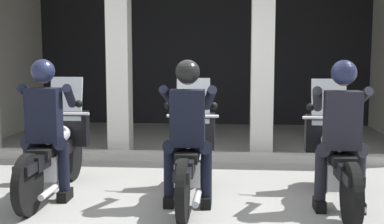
# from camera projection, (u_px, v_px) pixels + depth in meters

# --- Properties ---
(ground_plane) EXTENTS (80.00, 80.00, 0.00)m
(ground_plane) POSITION_uv_depth(u_px,v_px,m) (205.00, 147.00, 8.71)
(ground_plane) COLOR gray
(station_building) EXTENTS (7.95, 3.94, 3.20)m
(station_building) POSITION_uv_depth(u_px,v_px,m) (198.00, 34.00, 9.81)
(station_building) COLOR black
(station_building) RESTS_ON ground
(kerb_strip) EXTENTS (7.45, 0.24, 0.12)m
(kerb_strip) POSITION_uv_depth(u_px,v_px,m) (187.00, 157.00, 7.67)
(kerb_strip) COLOR #B7B5AD
(kerb_strip) RESTS_ON ground
(motorcycle_left) EXTENTS (0.62, 2.04, 1.35)m
(motorcycle_left) POSITION_uv_depth(u_px,v_px,m) (56.00, 151.00, 5.90)
(motorcycle_left) COLOR black
(motorcycle_left) RESTS_ON ground
(police_officer_left) EXTENTS (0.63, 0.61, 1.58)m
(police_officer_left) POSITION_uv_depth(u_px,v_px,m) (45.00, 118.00, 5.56)
(police_officer_left) COLOR black
(police_officer_left) RESTS_ON ground
(motorcycle_center) EXTENTS (0.62, 2.04, 1.35)m
(motorcycle_center) POSITION_uv_depth(u_px,v_px,m) (190.00, 155.00, 5.67)
(motorcycle_center) COLOR black
(motorcycle_center) RESTS_ON ground
(police_officer_center) EXTENTS (0.63, 0.61, 1.58)m
(police_officer_center) POSITION_uv_depth(u_px,v_px,m) (188.00, 121.00, 5.34)
(police_officer_center) COLOR black
(police_officer_center) RESTS_ON ground
(motorcycle_right) EXTENTS (0.62, 2.04, 1.35)m
(motorcycle_right) POSITION_uv_depth(u_px,v_px,m) (335.00, 158.00, 5.51)
(motorcycle_right) COLOR black
(motorcycle_right) RESTS_ON ground
(police_officer_right) EXTENTS (0.63, 0.61, 1.58)m
(police_officer_right) POSITION_uv_depth(u_px,v_px,m) (342.00, 123.00, 5.18)
(police_officer_right) COLOR black
(police_officer_right) RESTS_ON ground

